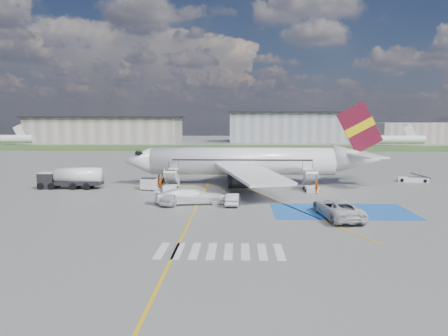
{
  "coord_description": "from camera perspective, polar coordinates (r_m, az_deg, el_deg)",
  "views": [
    {
      "loc": [
        -0.51,
        -48.15,
        9.35
      ],
      "look_at": [
        -2.26,
        4.15,
        3.5
      ],
      "focal_mm": 35.0,
      "sensor_mm": 36.0,
      "label": 1
    }
  ],
  "objects": [
    {
      "name": "airstairs_aft",
      "position": [
        58.3,
        11.3,
        -2.36
      ],
      "size": [
        1.9,
        5.2,
        3.6
      ],
      "color": "silver",
      "rests_on": "ground"
    },
    {
      "name": "crew_aft",
      "position": [
        56.19,
        12.02,
        -2.47
      ],
      "size": [
        0.56,
        1.04,
        1.68
      ],
      "primitive_type": "imported",
      "rotation": [
        0.0,
        0.0,
        1.73
      ],
      "color": "orange",
      "rests_on": "ground"
    },
    {
      "name": "airliner",
      "position": [
        62.47,
        3.76,
        0.89
      ],
      "size": [
        36.81,
        32.95,
        11.92
      ],
      "color": "silver",
      "rests_on": "ground"
    },
    {
      "name": "terminal_west",
      "position": [
        186.35,
        -15.14,
        4.82
      ],
      "size": [
        60.0,
        22.0,
        10.0
      ],
      "primitive_type": "cube",
      "color": "gray",
      "rests_on": "ground"
    },
    {
      "name": "crew_fwd",
      "position": [
        59.57,
        -8.33,
        -1.94
      ],
      "size": [
        0.7,
        0.6,
        1.61
      ],
      "primitive_type": "imported",
      "rotation": [
        0.0,
        0.0,
        0.46
      ],
      "color": "#FB620D",
      "rests_on": "ground"
    },
    {
      "name": "terminal_centre",
      "position": [
        184.33,
        8.35,
        5.27
      ],
      "size": [
        48.0,
        18.0,
        12.0
      ],
      "primitive_type": "cube",
      "color": "gray",
      "rests_on": "ground"
    },
    {
      "name": "car_silver_b",
      "position": [
        47.79,
        1.15,
        -4.09
      ],
      "size": [
        1.63,
        4.14,
        1.34
      ],
      "primitive_type": "imported",
      "rotation": [
        0.0,
        0.0,
        3.09
      ],
      "color": "#A7A9AE",
      "rests_on": "ground"
    },
    {
      "name": "ground",
      "position": [
        49.06,
        2.49,
        -4.61
      ],
      "size": [
        400.0,
        400.0,
        0.0
      ],
      "primitive_type": "plane",
      "color": "#60605E",
      "rests_on": "ground"
    },
    {
      "name": "crew_nose",
      "position": [
        64.09,
        -7.9,
        -1.18
      ],
      "size": [
        1.2,
        1.21,
        1.97
      ],
      "primitive_type": "imported",
      "rotation": [
        0.0,
        0.0,
        -0.8
      ],
      "color": "orange",
      "rests_on": "ground"
    },
    {
      "name": "crosswalk",
      "position": [
        31.6,
        -0.51,
        -10.83
      ],
      "size": [
        9.0,
        4.0,
        0.01
      ],
      "color": "silver",
      "rests_on": "ground"
    },
    {
      "name": "airstairs_fwd",
      "position": [
        58.22,
        -6.99,
        -2.29
      ],
      "size": [
        1.9,
        5.2,
        3.6
      ],
      "color": "silver",
      "rests_on": "ground"
    },
    {
      "name": "terminal_east",
      "position": [
        191.73,
        25.19,
        4.18
      ],
      "size": [
        40.0,
        16.0,
        8.0
      ],
      "primitive_type": "cube",
      "color": "gray",
      "rests_on": "ground"
    },
    {
      "name": "taxiway_line_cross",
      "position": [
        39.54,
        -4.69,
        -7.31
      ],
      "size": [
        0.2,
        60.0,
        0.01
      ],
      "primitive_type": "cube",
      "color": "gold",
      "rests_on": "ground"
    },
    {
      "name": "fuel_tanker",
      "position": [
        62.53,
        -19.32,
        -1.46
      ],
      "size": [
        8.47,
        2.43,
        2.88
      ],
      "rotation": [
        0.0,
        0.0,
        -0.01
      ],
      "color": "black",
      "rests_on": "ground"
    },
    {
      "name": "taxiway_line_diag",
      "position": [
        60.88,
        2.38,
        -2.46
      ],
      "size": [
        20.71,
        56.45,
        0.01
      ],
      "primitive_type": "cube",
      "rotation": [
        0.0,
        0.0,
        0.35
      ],
      "color": "gold",
      "rests_on": "ground"
    },
    {
      "name": "van_white_b",
      "position": [
        48.58,
        -4.27,
        -3.32
      ],
      "size": [
        6.33,
        3.39,
        2.36
      ],
      "primitive_type": "imported",
      "rotation": [
        0.0,
        0.0,
        1.73
      ],
      "color": "white",
      "rests_on": "ground"
    },
    {
      "name": "grass_strip",
      "position": [
        143.46,
        2.12,
        2.64
      ],
      "size": [
        400.0,
        30.0,
        0.01
      ],
      "primitive_type": "cube",
      "color": "#2D4C1E",
      "rests_on": "ground"
    },
    {
      "name": "staging_box",
      "position": [
        46.34,
        15.06,
        -5.48
      ],
      "size": [
        14.0,
        8.0,
        0.01
      ],
      "primitive_type": "cube",
      "color": "#1B53A7",
      "rests_on": "ground"
    },
    {
      "name": "van_white_a",
      "position": [
        43.19,
        14.59,
        -4.69
      ],
      "size": [
        3.58,
        6.71,
        2.42
      ],
      "primitive_type": "imported",
      "rotation": [
        0.0,
        0.0,
        3.24
      ],
      "color": "silver",
      "rests_on": "ground"
    },
    {
      "name": "taxiway_line_main",
      "position": [
        60.88,
        2.38,
        -2.46
      ],
      "size": [
        120.0,
        0.2,
        0.01
      ],
      "primitive_type": "cube",
      "color": "gold",
      "rests_on": "ground"
    },
    {
      "name": "car_silver_a",
      "position": [
        48.3,
        -6.7,
        -3.98
      ],
      "size": [
        2.73,
        4.41,
        1.4
      ],
      "primitive_type": "imported",
      "rotation": [
        0.0,
        0.0,
        2.86
      ],
      "color": "silver",
      "rests_on": "ground"
    },
    {
      "name": "gpu_cart",
      "position": [
        58.63,
        -9.77,
        -2.15
      ],
      "size": [
        2.26,
        1.77,
        1.66
      ],
      "rotation": [
        0.0,
        0.0,
        -0.29
      ],
      "color": "silver",
      "rests_on": "ground"
    },
    {
      "name": "belt_loader",
      "position": [
        71.52,
        23.47,
        -1.39
      ],
      "size": [
        4.75,
        2.56,
        1.37
      ],
      "rotation": [
        0.0,
        0.0,
        -0.24
      ],
      "color": "silver",
      "rests_on": "ground"
    }
  ]
}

